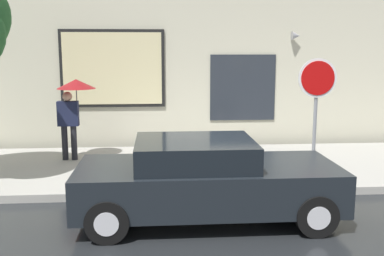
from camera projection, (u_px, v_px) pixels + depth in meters
The scene contains 7 objects.
ground_plane at pixel (185, 219), 7.43m from camera, with size 60.00×60.00×0.00m, color black.
sidewalk at pixel (177, 168), 10.37m from camera, with size 20.00×4.00×0.15m, color #A3A099.
building_facade at pixel (172, 21), 12.23m from camera, with size 20.00×0.67×7.00m.
parked_car at pixel (205, 180), 7.32m from camera, with size 4.16×1.85×1.33m.
fire_hydrant at pixel (190, 156), 9.41m from camera, with size 0.30×0.44×0.82m.
pedestrian_with_umbrella at pixel (73, 98), 10.56m from camera, with size 0.90×0.90×1.91m.
stop_sign at pixel (317, 95), 8.81m from camera, with size 0.76×0.10×2.43m.
Camera 1 is at (-0.43, -7.05, 2.75)m, focal length 42.48 mm.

